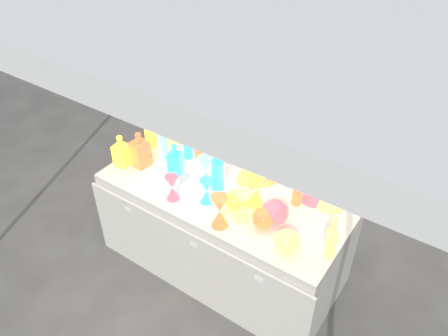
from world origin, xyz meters
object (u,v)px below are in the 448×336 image
Objects in this scene: cardboard_box_closed at (321,122)px; globe_0 at (236,201)px; hourglass_0 at (220,211)px; decanter_0 at (121,150)px; display_table at (223,229)px; bottle_0 at (154,120)px.

globe_0 is (0.33, -2.29, 0.63)m from cardboard_box_closed.
hourglass_0 is 1.56× the size of globe_0.
display_table is at bearing 6.13° from decanter_0.
globe_0 is (-0.00, 0.19, -0.06)m from hourglass_0.
display_table is 2.21m from cardboard_box_closed.
display_table is 5.27× the size of bottle_0.
globe_0 is (0.98, 0.07, -0.07)m from decanter_0.
display_table is 12.37× the size of globe_0.
cardboard_box_closed is 1.86× the size of decanter_0.
bottle_0 is at bearing 161.13° from globe_0.
bottle_0 is (-0.69, -1.94, 0.75)m from cardboard_box_closed.
decanter_0 is (-0.81, -0.17, 0.51)m from display_table.
decanter_0 is (-0.65, -2.36, 0.70)m from cardboard_box_closed.
bottle_0 is 2.35× the size of globe_0.
bottle_0 reaches higher than globe_0.
decanter_0 is at bearing 173.08° from hourglass_0.
globe_0 is at bearing -18.87° from bottle_0.
display_table is 0.60m from hourglass_0.
globe_0 reaches higher than cardboard_box_closed.
display_table is 3.76× the size of cardboard_box_closed.
globe_0 is at bearing -1.54° from decanter_0.
hourglass_0 reaches higher than cardboard_box_closed.
cardboard_box_closed is at bearing 97.61° from hourglass_0.
decanter_0 reaches higher than display_table.
bottle_0 is 1.50× the size of hourglass_0.
display_table is at bearing -16.33° from bottle_0.
decanter_0 reaches higher than hourglass_0.
bottle_0 is 0.42m from decanter_0.
cardboard_box_closed is 2.55m from decanter_0.
bottle_0 is at bearing -127.06° from cardboard_box_closed.
decanter_0 is 0.99m from hourglass_0.
bottle_0 is at bearing 163.67° from display_table.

